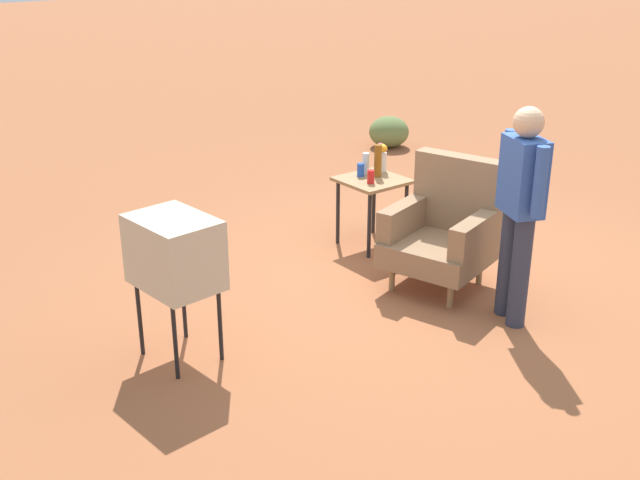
{
  "coord_description": "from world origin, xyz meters",
  "views": [
    {
      "loc": [
        4.18,
        -4.32,
        2.77
      ],
      "look_at": [
        -0.01,
        -1.1,
        0.65
      ],
      "focal_mm": 43.45,
      "sensor_mm": 36.0,
      "label": 1
    }
  ],
  "objects_px": {
    "tv_on_stand": "(175,253)",
    "armchair": "(445,228)",
    "bottle_tall_amber": "(378,161)",
    "flower_vase": "(382,156)",
    "side_table": "(372,189)",
    "person_standing": "(520,203)",
    "soda_can_red": "(371,177)",
    "soda_can_blue": "(361,170)",
    "bottle_short_clear": "(366,163)"
  },
  "relations": [
    {
      "from": "person_standing",
      "to": "bottle_tall_amber",
      "type": "relative_size",
      "value": 5.47
    },
    {
      "from": "soda_can_blue",
      "to": "soda_can_red",
      "type": "bearing_deg",
      "value": -16.51
    },
    {
      "from": "side_table",
      "to": "soda_can_red",
      "type": "relative_size",
      "value": 5.33
    },
    {
      "from": "armchair",
      "to": "flower_vase",
      "type": "relative_size",
      "value": 4.0
    },
    {
      "from": "tv_on_stand",
      "to": "soda_can_blue",
      "type": "bearing_deg",
      "value": 110.56
    },
    {
      "from": "bottle_tall_amber",
      "to": "soda_can_blue",
      "type": "bearing_deg",
      "value": -129.04
    },
    {
      "from": "side_table",
      "to": "bottle_short_clear",
      "type": "distance_m",
      "value": 0.26
    },
    {
      "from": "soda_can_blue",
      "to": "bottle_tall_amber",
      "type": "xyz_separation_m",
      "value": [
        0.1,
        0.12,
        0.09
      ]
    },
    {
      "from": "side_table",
      "to": "person_standing",
      "type": "relative_size",
      "value": 0.4
    },
    {
      "from": "tv_on_stand",
      "to": "flower_vase",
      "type": "xyz_separation_m",
      "value": [
        -0.89,
        2.64,
        0.02
      ]
    },
    {
      "from": "armchair",
      "to": "bottle_tall_amber",
      "type": "bearing_deg",
      "value": 170.06
    },
    {
      "from": "side_table",
      "to": "bottle_short_clear",
      "type": "xyz_separation_m",
      "value": [
        -0.16,
        0.05,
        0.2
      ]
    },
    {
      "from": "side_table",
      "to": "soda_can_red",
      "type": "xyz_separation_m",
      "value": [
        0.09,
        -0.1,
        0.16
      ]
    },
    {
      "from": "tv_on_stand",
      "to": "flower_vase",
      "type": "distance_m",
      "value": 2.78
    },
    {
      "from": "bottle_tall_amber",
      "to": "flower_vase",
      "type": "bearing_deg",
      "value": 125.76
    },
    {
      "from": "bottle_tall_amber",
      "to": "soda_can_red",
      "type": "distance_m",
      "value": 0.24
    },
    {
      "from": "person_standing",
      "to": "flower_vase",
      "type": "height_order",
      "value": "person_standing"
    },
    {
      "from": "person_standing",
      "to": "soda_can_blue",
      "type": "bearing_deg",
      "value": 176.54
    },
    {
      "from": "armchair",
      "to": "bottle_short_clear",
      "type": "xyz_separation_m",
      "value": [
        -1.17,
        0.15,
        0.25
      ]
    },
    {
      "from": "armchair",
      "to": "side_table",
      "type": "relative_size",
      "value": 1.63
    },
    {
      "from": "armchair",
      "to": "soda_can_blue",
      "type": "height_order",
      "value": "armchair"
    },
    {
      "from": "bottle_tall_amber",
      "to": "soda_can_red",
      "type": "relative_size",
      "value": 2.46
    },
    {
      "from": "bottle_short_clear",
      "to": "tv_on_stand",
      "type": "bearing_deg",
      "value": -69.48
    },
    {
      "from": "flower_vase",
      "to": "armchair",
      "type": "bearing_deg",
      "value": -15.84
    },
    {
      "from": "tv_on_stand",
      "to": "bottle_short_clear",
      "type": "xyz_separation_m",
      "value": [
        -0.92,
        2.46,
        -0.03
      ]
    },
    {
      "from": "flower_vase",
      "to": "bottle_short_clear",
      "type": "bearing_deg",
      "value": -99.3
    },
    {
      "from": "soda_can_blue",
      "to": "flower_vase",
      "type": "xyz_separation_m",
      "value": [
        -0.0,
        0.26,
        0.09
      ]
    },
    {
      "from": "soda_can_blue",
      "to": "flower_vase",
      "type": "height_order",
      "value": "flower_vase"
    },
    {
      "from": "person_standing",
      "to": "flower_vase",
      "type": "xyz_separation_m",
      "value": [
        -1.91,
        0.38,
        -0.14
      ]
    },
    {
      "from": "bottle_tall_amber",
      "to": "bottle_short_clear",
      "type": "xyz_separation_m",
      "value": [
        -0.13,
        -0.03,
        -0.05
      ]
    },
    {
      "from": "armchair",
      "to": "soda_can_red",
      "type": "distance_m",
      "value": 0.95
    },
    {
      "from": "tv_on_stand",
      "to": "armchair",
      "type": "bearing_deg",
      "value": 83.8
    },
    {
      "from": "tv_on_stand",
      "to": "person_standing",
      "type": "bearing_deg",
      "value": 65.65
    },
    {
      "from": "bottle_short_clear",
      "to": "bottle_tall_amber",
      "type": "bearing_deg",
      "value": 14.04
    },
    {
      "from": "tv_on_stand",
      "to": "bottle_tall_amber",
      "type": "bearing_deg",
      "value": 107.58
    },
    {
      "from": "bottle_short_clear",
      "to": "soda_can_red",
      "type": "bearing_deg",
      "value": -31.73
    },
    {
      "from": "armchair",
      "to": "bottle_tall_amber",
      "type": "distance_m",
      "value": 1.1
    },
    {
      "from": "bottle_tall_amber",
      "to": "person_standing",
      "type": "bearing_deg",
      "value": -7.48
    },
    {
      "from": "side_table",
      "to": "bottle_short_clear",
      "type": "relative_size",
      "value": 3.25
    },
    {
      "from": "tv_on_stand",
      "to": "soda_can_red",
      "type": "relative_size",
      "value": 8.44
    },
    {
      "from": "person_standing",
      "to": "tv_on_stand",
      "type": "bearing_deg",
      "value": -114.35
    },
    {
      "from": "tv_on_stand",
      "to": "soda_can_red",
      "type": "distance_m",
      "value": 2.4
    },
    {
      "from": "person_standing",
      "to": "bottle_short_clear",
      "type": "height_order",
      "value": "person_standing"
    },
    {
      "from": "tv_on_stand",
      "to": "bottle_short_clear",
      "type": "bearing_deg",
      "value": 110.52
    },
    {
      "from": "person_standing",
      "to": "flower_vase",
      "type": "bearing_deg",
      "value": 168.78
    },
    {
      "from": "side_table",
      "to": "tv_on_stand",
      "type": "xyz_separation_m",
      "value": [
        0.76,
        -2.41,
        0.23
      ]
    },
    {
      "from": "side_table",
      "to": "flower_vase",
      "type": "distance_m",
      "value": 0.36
    },
    {
      "from": "soda_can_red",
      "to": "bottle_short_clear",
      "type": "distance_m",
      "value": 0.3
    },
    {
      "from": "side_table",
      "to": "soda_can_red",
      "type": "distance_m",
      "value": 0.21
    },
    {
      "from": "person_standing",
      "to": "soda_can_blue",
      "type": "xyz_separation_m",
      "value": [
        -1.91,
        0.12,
        -0.23
      ]
    }
  ]
}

